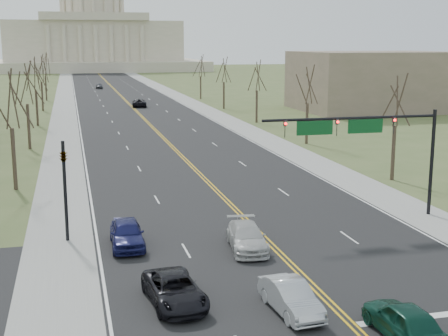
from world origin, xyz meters
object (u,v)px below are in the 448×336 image
signal_mast (364,134)px  car_sb_inner_lead (291,297)px  car_nb_inner_lead (404,320)px  car_sb_outer_lead (175,290)px  car_sb_outer_second (127,233)px  car_sb_inner_second (247,237)px  car_far_nb (139,103)px  signal_left (65,180)px  car_far_sb (99,86)px

signal_mast → car_sb_inner_lead: size_ratio=2.88×
signal_mast → car_nb_inner_lead: bearing=-110.5°
car_nb_inner_lead → car_sb_outer_lead: car_nb_inner_lead is taller
signal_mast → car_sb_outer_second: (-15.61, -1.97, -4.97)m
car_nb_inner_lead → car_sb_outer_lead: (-8.28, 5.48, -0.09)m
car_sb_inner_second → car_far_nb: (2.90, 81.56, 0.04)m
signal_mast → car_sb_outer_second: 16.50m
signal_left → car_far_sb: size_ratio=1.50×
car_sb_inner_second → car_nb_inner_lead: bearing=-69.1°
car_sb_outer_lead → car_sb_outer_second: (-1.34, 8.60, 0.12)m
car_sb_inner_second → car_far_nb: car_far_nb is taller
car_nb_inner_lead → signal_left: bearing=-52.2°
car_sb_outer_lead → car_far_sb: 135.82m
car_far_nb → car_sb_inner_second: bearing=92.9°
car_sb_inner_lead → car_far_nb: bearing=82.8°
car_nb_inner_lead → car_far_sb: bearing=-89.1°
signal_left → car_sb_outer_second: (3.33, -1.98, -2.92)m
car_sb_inner_lead → car_sb_outer_second: 12.31m
signal_mast → signal_left: 19.06m
car_nb_inner_lead → car_sb_outer_lead: 9.93m
car_nb_inner_lead → car_sb_inner_second: 12.38m
car_sb_inner_lead → car_far_sb: (-1.48, 137.88, -0.01)m
car_sb_inner_lead → car_sb_inner_second: bearing=81.8°
car_far_nb → car_sb_inner_lead: bearing=92.8°
car_sb_inner_second → car_far_sb: 129.27m
car_sb_outer_lead → car_far_sb: size_ratio=1.20×
car_sb_inner_lead → car_sb_outer_lead: bearing=151.2°
car_far_nb → car_far_sb: 47.95m
signal_mast → car_sb_inner_lead: bearing=-126.9°
car_far_sb → car_far_nb: bearing=-84.6°
car_nb_inner_lead → car_far_sb: car_nb_inner_lead is taller
car_far_nb → car_far_sb: car_far_nb is taller
car_sb_inner_lead → car_far_sb: size_ratio=1.05×
car_sb_outer_lead → car_far_nb: size_ratio=0.90×
signal_left → car_sb_inner_second: (9.91, -4.05, -3.00)m
signal_mast → car_far_sb: size_ratio=3.03×
car_sb_outer_lead → car_sb_inner_second: size_ratio=0.99×
car_sb_inner_second → car_sb_outer_second: car_sb_outer_second is taller
signal_mast → car_sb_outer_second: bearing=-172.8°
car_sb_outer_lead → car_sb_inner_second: bearing=45.7°
car_sb_inner_second → signal_mast: bearing=30.9°
car_sb_outer_second → signal_mast: bearing=8.2°
signal_mast → car_sb_inner_second: signal_mast is taller
signal_left → car_sb_outer_second: size_ratio=1.30×
car_sb_outer_lead → car_far_nb: car_far_nb is taller
car_nb_inner_lead → car_sb_outer_lead: bearing=-34.6°
car_sb_outer_lead → car_sb_inner_second: car_sb_inner_second is taller
car_sb_inner_lead → car_far_sb: 137.88m
signal_mast → car_sb_outer_lead: size_ratio=2.52×
car_sb_inner_lead → car_sb_outer_lead: size_ratio=0.88×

